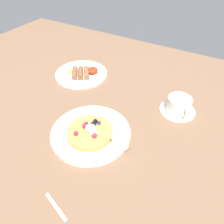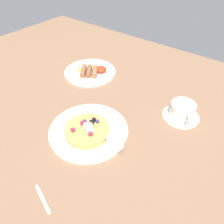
% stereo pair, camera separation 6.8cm
% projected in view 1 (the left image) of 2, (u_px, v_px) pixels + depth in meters
% --- Properties ---
extents(ground_plane, '(1.90, 1.44, 0.03)m').
position_uv_depth(ground_plane, '(90.00, 124.00, 0.75)').
color(ground_plane, brown).
extents(pancake_plate, '(0.26, 0.26, 0.01)m').
position_uv_depth(pancake_plate, '(91.00, 133.00, 0.69)').
color(pancake_plate, white).
rests_on(pancake_plate, ground_plane).
extents(pancake_with_berries, '(0.15, 0.15, 0.04)m').
position_uv_depth(pancake_with_berries, '(90.00, 132.00, 0.67)').
color(pancake_with_berries, tan).
rests_on(pancake_with_berries, pancake_plate).
extents(syrup_ramekin, '(0.06, 0.06, 0.03)m').
position_uv_depth(syrup_ramekin, '(121.00, 141.00, 0.63)').
color(syrup_ramekin, white).
rests_on(syrup_ramekin, pancake_plate).
extents(breakfast_plate, '(0.24, 0.24, 0.01)m').
position_uv_depth(breakfast_plate, '(81.00, 74.00, 0.96)').
color(breakfast_plate, white).
rests_on(breakfast_plate, ground_plane).
extents(fried_breakfast, '(0.14, 0.12, 0.03)m').
position_uv_depth(fried_breakfast, '(83.00, 72.00, 0.94)').
color(fried_breakfast, brown).
rests_on(fried_breakfast, breakfast_plate).
extents(coffee_saucer, '(0.13, 0.13, 0.01)m').
position_uv_depth(coffee_saucer, '(177.00, 110.00, 0.78)').
color(coffee_saucer, white).
rests_on(coffee_saucer, ground_plane).
extents(coffee_cup, '(0.09, 0.10, 0.05)m').
position_uv_depth(coffee_cup, '(179.00, 104.00, 0.76)').
color(coffee_cup, white).
rests_on(coffee_cup, coffee_saucer).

